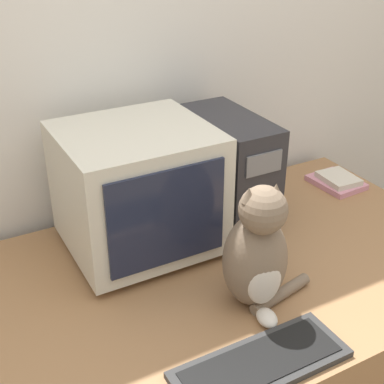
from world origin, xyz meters
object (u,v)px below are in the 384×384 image
book_stack (337,181)px  pen (201,367)px  crt_monitor (138,189)px  keyboard (261,364)px  cat (258,254)px  computer_tower (228,170)px

book_stack → pen: bearing=-148.8°
crt_monitor → keyboard: 0.65m
crt_monitor → cat: (0.16, -0.41, -0.04)m
computer_tower → keyboard: (-0.30, -0.63, -0.18)m
keyboard → cat: bearing=59.3°
pen → cat: bearing=28.8°
keyboard → cat: cat is taller
keyboard → pen: bearing=152.9°
computer_tower → pen: size_ratio=3.01×
cat → computer_tower: bearing=78.3°
keyboard → book_stack: size_ratio=2.14×
pen → computer_tower: bearing=53.0°
crt_monitor → cat: size_ratio=1.17×
crt_monitor → book_stack: bearing=1.5°
computer_tower → pen: 0.73m
keyboard → pen: (-0.13, 0.07, -0.01)m
computer_tower → pen: computer_tower is taller
crt_monitor → pen: size_ratio=3.42×
crt_monitor → cat: crt_monitor is taller
computer_tower → keyboard: size_ratio=0.89×
cat → book_stack: cat is taller
keyboard → cat: size_ratio=1.15×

